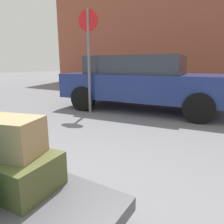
{
  "coord_description": "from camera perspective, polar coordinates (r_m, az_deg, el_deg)",
  "views": [
    {
      "loc": [
        1.13,
        -0.66,
        1.19
      ],
      "look_at": [
        0.0,
        1.2,
        0.69
      ],
      "focal_mm": 32.83,
      "sensor_mm": 36.0,
      "label": 1
    }
  ],
  "objects": [
    {
      "name": "parked_car",
      "position": [
        5.63,
        8.51,
        8.46
      ],
      "size": [
        4.46,
        2.27,
        1.42
      ],
      "color": "navy",
      "rests_on": "ground_plane"
    },
    {
      "name": "no_parking_sign",
      "position": [
        5.15,
        -6.5,
        16.49
      ],
      "size": [
        0.5,
        0.09,
        2.45
      ],
      "color": "slate",
      "rests_on": "ground_plane"
    },
    {
      "name": "duffel_bag_tan_topmost_pile",
      "position": [
        1.57,
        -26.46,
        -6.15
      ],
      "size": [
        0.47,
        0.39,
        0.26
      ],
      "primitive_type": "cube",
      "rotation": [
        0.0,
        0.0,
        0.29
      ],
      "color": "#9E7F56",
      "rests_on": "suitcase_olive_rear_left"
    },
    {
      "name": "suitcase_olive_rear_left",
      "position": [
        1.67,
        -25.56,
        -14.4
      ],
      "size": [
        0.65,
        0.46,
        0.24
      ],
      "primitive_type": "cube",
      "rotation": [
        0.0,
        0.0,
        0.08
      ],
      "color": "#4C5128",
      "rests_on": "luggage_cart"
    },
    {
      "name": "luggage_cart",
      "position": [
        1.6,
        -25.13,
        -23.48
      ],
      "size": [
        1.3,
        0.88,
        0.34
      ],
      "color": "#4C4C51",
      "rests_on": "ground_plane"
    }
  ]
}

